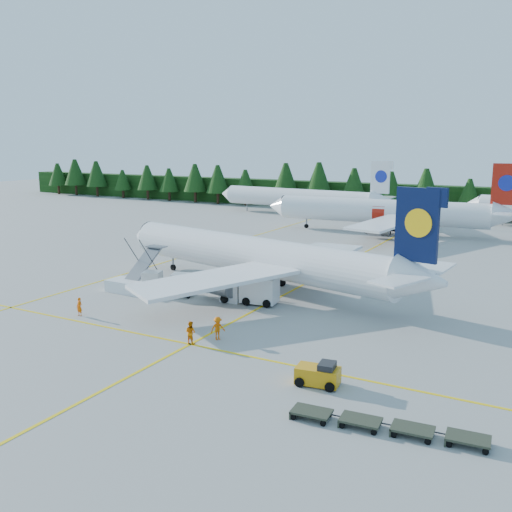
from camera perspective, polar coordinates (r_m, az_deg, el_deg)
The scene contains 16 objects.
ground at distance 51.41m, azimuth -8.20°, elevation -5.60°, with size 320.00×320.00×0.00m, color #A1A19C.
taxi_stripe_a at distance 75.09m, azimuth -7.59°, elevation -0.17°, with size 0.25×120.00×0.01m, color yellow.
taxi_stripe_b at distance 65.45m, azimuth 6.67°, elevation -1.86°, with size 0.25×120.00×0.01m, color yellow.
taxi_stripe_cross at distance 47.00m, azimuth -12.63°, elevation -7.39°, with size 80.00×0.25×0.01m, color yellow.
treeline_hedge at distance 125.30m, azimuth 14.98°, elevation 5.54°, with size 220.00×4.00×6.00m, color black.
airliner_navy at distance 58.85m, azimuth -0.88°, elevation 0.10°, with size 38.38×31.24×11.31m.
airliner_red at distance 96.70m, azimuth 11.98°, elevation 4.37°, with size 40.29×33.06×11.71m.
airliner_far_left at distance 118.59m, azimuth 3.65°, elevation 5.86°, with size 38.86×6.88×11.30m.
airstairs at distance 59.06m, azimuth -12.31°, elevation -2.61°, with size 4.63×6.28×4.11m.
service_truck at distance 53.53m, azimuth -0.64°, elevation -3.37°, with size 5.57×2.60×2.59m.
baggage_tug at distance 36.38m, azimuth 6.31°, elevation -11.67°, with size 2.84×1.77×1.43m.
dolly_train at distance 31.80m, azimuth 12.90°, elevation -16.07°, with size 10.22×2.65×0.13m.
uld_pair at distance 57.00m, azimuth -8.94°, elevation -2.61°, with size 6.02×3.14×1.87m.
crew_a at distance 52.02m, azimuth -17.25°, elevation -4.88°, with size 0.59×0.39×1.62m, color #F55B05.
crew_b at distance 43.33m, azimuth -6.56°, elevation -7.60°, with size 0.85×0.66×1.75m, color orange.
crew_c at distance 43.94m, azimuth -3.85°, elevation -7.23°, with size 0.75×0.51×1.82m, color #E85D04.
Camera 1 is at (29.85, -39.10, 14.91)m, focal length 40.00 mm.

